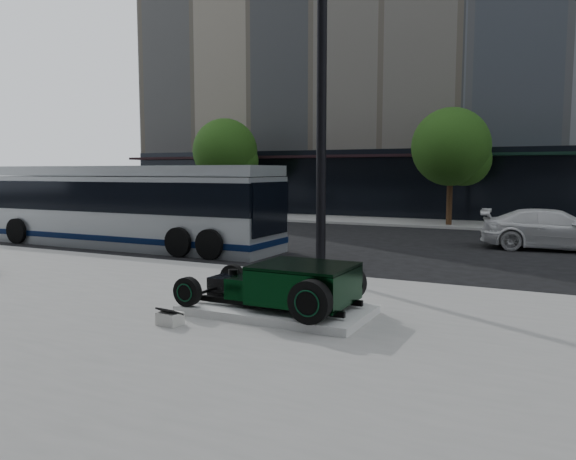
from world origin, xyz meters
The scene contains 10 objects.
ground centered at (0.00, 0.00, 0.00)m, with size 120.00×120.00×0.00m, color black.
sidewalk_near centered at (0.00, -10.50, 0.06)m, with size 70.00×17.00×0.12m, color gray.
sidewalk_far centered at (0.00, 14.00, 0.06)m, with size 70.00×4.00×0.12m, color gray.
street_trees centered at (1.15, 13.07, 3.77)m, with size 29.80×3.80×5.70m.
display_plinth centered at (1.46, -6.15, 0.20)m, with size 3.40×1.80×0.15m, color silver.
hot_rod centered at (1.79, -6.15, 0.70)m, with size 3.22×2.00×0.81m.
info_plaque centered at (0.17, -7.66, 0.24)m, with size 0.42×0.33×0.31m.
lamppost centered at (0.82, -2.62, 3.81)m, with size 0.44×0.44×7.98m.
transit_bus centered at (-8.29, 0.54, 1.49)m, with size 12.12×2.88×2.92m.
white_sedan centered at (5.82, 6.41, 0.71)m, with size 1.99×4.88×1.42m, color silver.
Camera 1 is at (6.17, -15.15, 2.74)m, focal length 35.00 mm.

